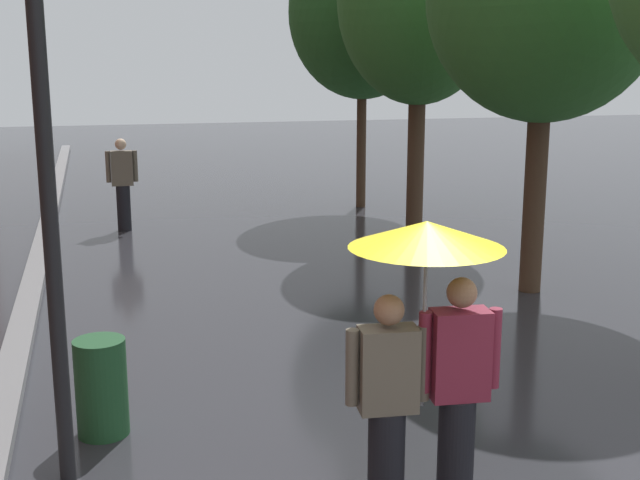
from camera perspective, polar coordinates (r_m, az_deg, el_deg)
name	(u,v)px	position (r m, az deg, el deg)	size (l,w,h in m)	color
kerb_strip	(41,249)	(14.52, -18.96, -0.61)	(0.30, 36.00, 0.12)	slate
street_tree_3	(363,13)	(17.97, 3.01, 15.64)	(3.17, 3.17, 6.04)	#473323
couple_under_umbrella	(425,329)	(5.60, 7.38, -6.19)	(1.09, 1.05, 2.11)	black
street_lamp_post	(46,160)	(6.06, -18.69, 5.36)	(0.24, 0.24, 4.21)	black
litter_bin	(101,387)	(7.29, -15.08, -9.94)	(0.44, 0.44, 0.85)	#1E4C28
pedestrian_walking_midground	(123,182)	(15.88, -13.68, 3.96)	(0.59, 0.34, 1.76)	black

